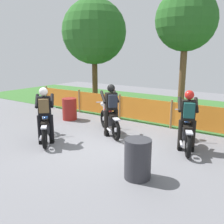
# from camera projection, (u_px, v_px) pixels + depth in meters

# --- Properties ---
(ground) EXTENTS (24.00, 24.00, 0.02)m
(ground) POSITION_uv_depth(u_px,v_px,m) (102.00, 144.00, 7.48)
(ground) COLOR slate
(grass_verge) EXTENTS (24.00, 6.45, 0.01)m
(grass_verge) POSITION_uv_depth(u_px,v_px,m) (174.00, 108.00, 12.18)
(grass_verge) COLOR #386B2D
(grass_verge) RESTS_ON ground
(barrier_fence) EXTENTS (11.05, 0.08, 1.05)m
(barrier_fence) POSITION_uv_depth(u_px,v_px,m) (144.00, 110.00, 9.47)
(barrier_fence) COLOR olive
(barrier_fence) RESTS_ON ground
(tree_leftmost) EXTENTS (3.20, 3.20, 5.29)m
(tree_leftmost) POSITION_uv_depth(u_px,v_px,m) (94.00, 32.00, 12.39)
(tree_leftmost) COLOR brown
(tree_leftmost) RESTS_ON ground
(tree_near_left) EXTENTS (2.55, 2.55, 5.26)m
(tree_near_left) POSITION_uv_depth(u_px,v_px,m) (186.00, 21.00, 10.23)
(tree_near_left) COLOR brown
(tree_near_left) RESTS_ON ground
(motorcycle_lead) EXTENTS (1.45, 1.47, 0.93)m
(motorcycle_lead) POSITION_uv_depth(u_px,v_px,m) (46.00, 127.00, 7.63)
(motorcycle_lead) COLOR black
(motorcycle_lead) RESTS_ON ground
(motorcycle_trailing) EXTENTS (1.00, 1.97, 0.99)m
(motorcycle_trailing) POSITION_uv_depth(u_px,v_px,m) (186.00, 131.00, 7.08)
(motorcycle_trailing) COLOR black
(motorcycle_trailing) RESTS_ON ground
(motorcycle_third) EXTENTS (1.71, 1.38, 0.99)m
(motorcycle_third) POSITION_uv_depth(u_px,v_px,m) (109.00, 119.00, 8.34)
(motorcycle_third) COLOR black
(motorcycle_third) RESTS_ON ground
(rider_lead) EXTENTS (0.76, 0.77, 1.69)m
(rider_lead) POSITION_uv_depth(u_px,v_px,m) (45.00, 112.00, 7.31)
(rider_lead) COLOR black
(rider_lead) RESTS_ON ground
(rider_trailing) EXTENTS (0.69, 0.78, 1.69)m
(rider_trailing) POSITION_uv_depth(u_px,v_px,m) (188.00, 117.00, 6.75)
(rider_trailing) COLOR black
(rider_trailing) RESTS_ON ground
(rider_third) EXTENTS (0.78, 0.74, 1.69)m
(rider_third) POSITION_uv_depth(u_px,v_px,m) (111.00, 107.00, 8.02)
(rider_third) COLOR black
(rider_third) RESTS_ON ground
(oil_drum) EXTENTS (0.58, 0.58, 0.88)m
(oil_drum) POSITION_uv_depth(u_px,v_px,m) (70.00, 109.00, 10.07)
(oil_drum) COLOR maroon
(oil_drum) RESTS_ON ground
(spare_drum) EXTENTS (0.58, 0.58, 0.88)m
(spare_drum) POSITION_uv_depth(u_px,v_px,m) (138.00, 159.00, 5.33)
(spare_drum) COLOR #2D2D33
(spare_drum) RESTS_ON ground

